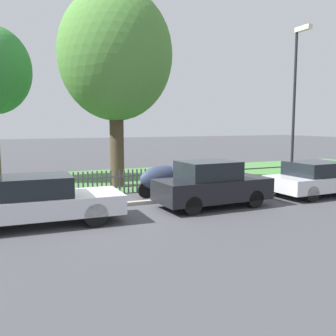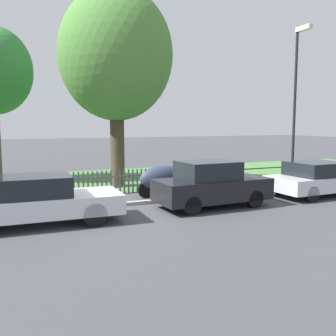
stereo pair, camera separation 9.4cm
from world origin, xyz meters
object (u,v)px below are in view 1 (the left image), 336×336
parked_car_black_saloon (37,200)px  covered_motorcycle (165,178)px  tree_mid_park (115,56)px  parked_car_navy_estate (211,184)px  street_lamp (296,91)px  parked_car_red_compact (318,178)px

parked_car_black_saloon → covered_motorcycle: bearing=27.8°
tree_mid_park → parked_car_black_saloon: bearing=-125.3°
parked_car_black_saloon → parked_car_navy_estate: size_ratio=1.17×
street_lamp → parked_car_black_saloon: bearing=-170.9°
tree_mid_park → covered_motorcycle: bearing=-72.3°
covered_motorcycle → street_lamp: size_ratio=0.31×
parked_car_black_saloon → parked_car_red_compact: size_ratio=1.10×
parked_car_red_compact → covered_motorcycle: parked_car_red_compact is taller
parked_car_navy_estate → parked_car_red_compact: size_ratio=0.94×
covered_motorcycle → street_lamp: street_lamp is taller
street_lamp → tree_mid_park: bearing=150.9°
parked_car_red_compact → parked_car_black_saloon: bearing=178.7°
parked_car_navy_estate → parked_car_black_saloon: bearing=178.3°
parked_car_black_saloon → street_lamp: street_lamp is taller
parked_car_navy_estate → covered_motorcycle: 2.35m
parked_car_red_compact → covered_motorcycle: 5.82m
parked_car_black_saloon → street_lamp: (10.27, 1.65, 3.35)m
covered_motorcycle → tree_mid_park: bearing=105.9°
parked_car_red_compact → tree_mid_park: tree_mid_park is taller
tree_mid_park → street_lamp: (6.52, -3.63, -1.53)m
parked_car_navy_estate → street_lamp: (4.87, 1.62, 3.29)m
parked_car_navy_estate → parked_car_red_compact: bearing=-0.6°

